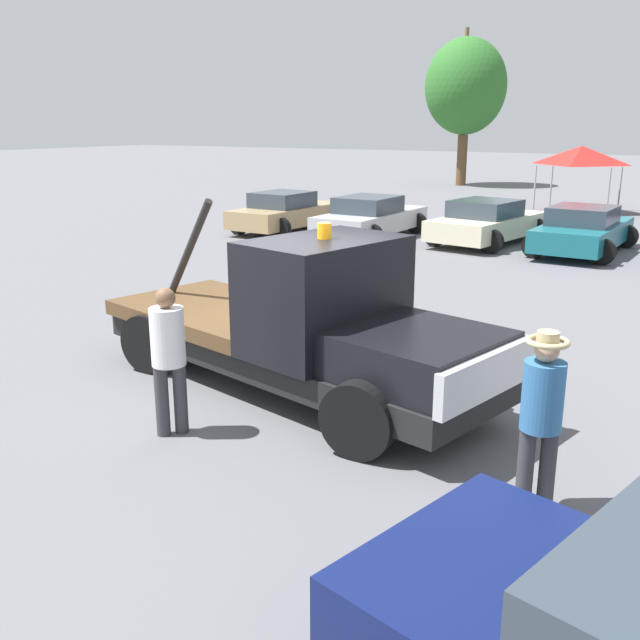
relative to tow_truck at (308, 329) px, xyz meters
The scene contains 11 objects.
ground_plane 1.01m from the tow_truck, 166.99° to the left, with size 160.00×160.00×0.00m, color slate.
tow_truck is the anchor object (origin of this frame).
person_near_truck 3.74m from the tow_truck, 23.22° to the right, with size 0.40×0.40×1.79m.
person_at_hood 2.06m from the tow_truck, 110.90° to the right, with size 0.40×0.40×1.79m.
parked_car_tan 15.14m from the tow_truck, 124.44° to the left, with size 2.53×4.54×1.34m.
parked_car_silver 13.76m from the tow_truck, 113.22° to the left, with size 2.50×4.73×1.34m.
parked_car_cream 13.59m from the tow_truck, 97.89° to the left, with size 2.97×4.77×1.34m.
parked_car_teal 13.26m from the tow_truck, 85.76° to the left, with size 2.57×4.64×1.34m.
canopy_tent_red 23.07m from the tow_truck, 92.84° to the left, with size 2.88×2.88×2.68m.
tree_left 34.70m from the tow_truck, 106.42° to the left, with size 4.60×4.60×8.22m.
utility_pole 35.14m from the tow_truck, 106.60° to the left, with size 2.20×0.24×8.74m.
Camera 1 is at (5.16, -7.87, 3.60)m, focal length 40.00 mm.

